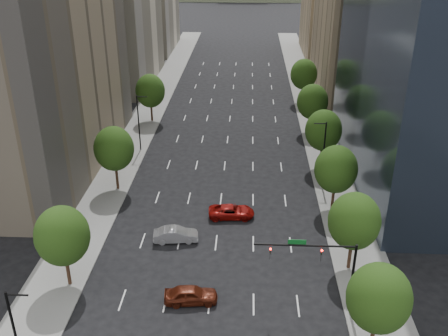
% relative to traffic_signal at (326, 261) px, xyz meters
% --- Properties ---
extents(sidewalk_left, '(6.00, 200.00, 0.15)m').
position_rel_traffic_signal_xyz_m(sidewalk_left, '(-26.03, 30.00, -5.10)').
color(sidewalk_left, slate).
rests_on(sidewalk_left, ground).
extents(sidewalk_right, '(6.00, 200.00, 0.15)m').
position_rel_traffic_signal_xyz_m(sidewalk_right, '(4.97, 30.00, -5.10)').
color(sidewalk_right, slate).
rests_on(sidewalk_right, ground).
extents(midrise_cream_left, '(14.00, 30.00, 35.00)m').
position_rel_traffic_signal_xyz_m(midrise_cream_left, '(-35.53, 73.00, 12.33)').
color(midrise_cream_left, beige).
rests_on(midrise_cream_left, ground).
extents(filler_left, '(14.00, 26.00, 18.00)m').
position_rel_traffic_signal_xyz_m(filler_left, '(-35.53, 106.00, 3.83)').
color(filler_left, beige).
rests_on(filler_left, ground).
extents(parking_tan_right, '(14.00, 30.00, 30.00)m').
position_rel_traffic_signal_xyz_m(parking_tan_right, '(14.47, 70.00, 9.83)').
color(parking_tan_right, '#8C7759').
rests_on(parking_tan_right, ground).
extents(filler_right, '(14.00, 26.00, 16.00)m').
position_rel_traffic_signal_xyz_m(filler_right, '(14.47, 103.00, 2.83)').
color(filler_right, '#8C7759').
rests_on(filler_right, ground).
extents(tree_right_0, '(5.20, 5.20, 8.39)m').
position_rel_traffic_signal_xyz_m(tree_right_0, '(3.47, -5.00, 0.22)').
color(tree_right_0, '#382316').
rests_on(tree_right_0, ground).
extents(tree_right_1, '(5.20, 5.20, 8.75)m').
position_rel_traffic_signal_xyz_m(tree_right_1, '(3.47, 6.00, 0.58)').
color(tree_right_1, '#382316').
rests_on(tree_right_1, ground).
extents(tree_right_2, '(5.20, 5.20, 8.61)m').
position_rel_traffic_signal_xyz_m(tree_right_2, '(3.47, 18.00, 0.43)').
color(tree_right_2, '#382316').
rests_on(tree_right_2, ground).
extents(tree_right_3, '(5.20, 5.20, 8.89)m').
position_rel_traffic_signal_xyz_m(tree_right_3, '(3.47, 30.00, 0.72)').
color(tree_right_3, '#382316').
rests_on(tree_right_3, ground).
extents(tree_right_4, '(5.20, 5.20, 8.46)m').
position_rel_traffic_signal_xyz_m(tree_right_4, '(3.47, 44.00, 0.29)').
color(tree_right_4, '#382316').
rests_on(tree_right_4, ground).
extents(tree_right_5, '(5.20, 5.20, 8.75)m').
position_rel_traffic_signal_xyz_m(tree_right_5, '(3.47, 60.00, 0.58)').
color(tree_right_5, '#382316').
rests_on(tree_right_5, ground).
extents(tree_left_0, '(5.20, 5.20, 8.75)m').
position_rel_traffic_signal_xyz_m(tree_left_0, '(-24.53, 2.00, 0.58)').
color(tree_left_0, '#382316').
rests_on(tree_left_0, ground).
extents(tree_left_1, '(5.20, 5.20, 8.97)m').
position_rel_traffic_signal_xyz_m(tree_left_1, '(-24.53, 22.00, 0.79)').
color(tree_left_1, '#382316').
rests_on(tree_left_1, ground).
extents(tree_left_2, '(5.20, 5.20, 8.68)m').
position_rel_traffic_signal_xyz_m(tree_left_2, '(-24.53, 48.00, 0.50)').
color(tree_left_2, '#382316').
rests_on(tree_left_2, ground).
extents(streetlight_rn, '(1.70, 0.20, 9.00)m').
position_rel_traffic_signal_xyz_m(streetlight_rn, '(2.91, 25.00, -0.33)').
color(streetlight_rn, black).
rests_on(streetlight_rn, ground).
extents(streetlight_ln, '(1.70, 0.20, 9.00)m').
position_rel_traffic_signal_xyz_m(streetlight_ln, '(-23.96, 35.00, -0.33)').
color(streetlight_ln, black).
rests_on(streetlight_ln, ground).
extents(traffic_signal, '(9.12, 0.40, 7.38)m').
position_rel_traffic_signal_xyz_m(traffic_signal, '(0.00, 0.00, 0.00)').
color(traffic_signal, black).
rests_on(traffic_signal, ground).
extents(car_maroon, '(5.20, 2.54, 1.71)m').
position_rel_traffic_signal_xyz_m(car_maroon, '(-12.27, 0.06, -4.32)').
color(car_maroon, '#501B0D').
rests_on(car_maroon, ground).
extents(car_silver, '(5.19, 2.33, 1.65)m').
position_rel_traffic_signal_xyz_m(car_silver, '(-15.07, 10.13, -4.35)').
color(car_silver, '#949499').
rests_on(car_silver, ground).
extents(car_red_far, '(5.70, 2.90, 1.54)m').
position_rel_traffic_signal_xyz_m(car_red_far, '(-9.01, 15.60, -4.40)').
color(car_red_far, maroon).
rests_on(car_red_far, ground).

